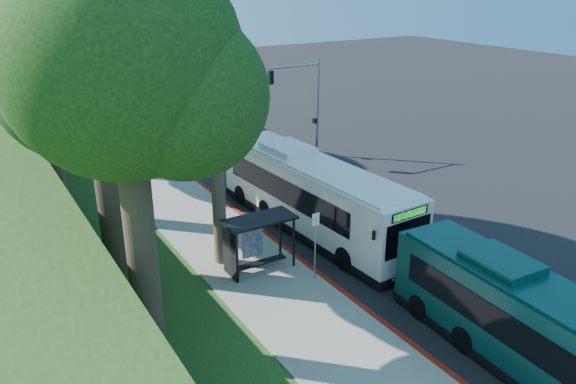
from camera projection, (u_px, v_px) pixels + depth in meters
ground at (346, 215)px, 30.97m from camera, size 140.00×140.00×0.00m
sidewalk at (225, 245)px, 27.43m from camera, size 4.50×70.00×0.12m
red_curb at (310, 267)px, 25.35m from camera, size 0.25×30.00×0.13m
grass_verge at (82, 234)px, 28.68m from camera, size 8.00×70.00×0.06m
bus_shelter at (253, 234)px, 24.54m from camera, size 3.20×1.51×2.55m
stop_sign_pole at (315, 237)px, 23.63m from camera, size 0.35×0.06×3.17m
traffic_signal_pole at (306, 97)px, 39.16m from camera, size 4.10×0.30×7.00m
tree_0 at (89, 9)px, 20.91m from camera, size 8.40×8.00×15.70m
tree_2 at (38, 8)px, 34.16m from camera, size 8.82×8.40×15.12m
tree_4 at (15, 8)px, 47.43m from camera, size 8.40×8.00×14.14m
tree_5 at (17, 12)px, 54.56m from camera, size 7.35×7.00×12.86m
tree_6 at (126, 74)px, 16.42m from camera, size 7.56×7.20×13.74m
white_bus at (311, 193)px, 28.66m from camera, size 3.52×13.58×4.01m
teal_bus at (539, 330)px, 18.09m from camera, size 3.06×11.84×3.50m
pickup at (261, 153)px, 39.19m from camera, size 4.12×5.97×1.52m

